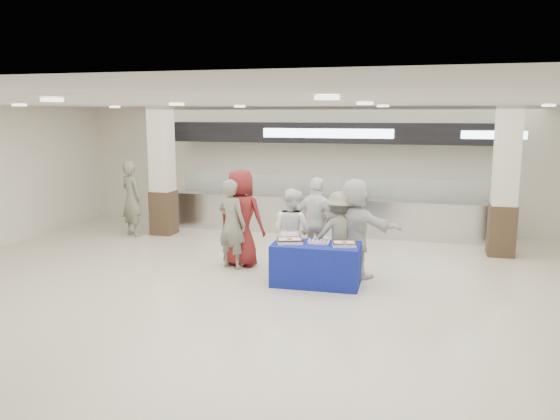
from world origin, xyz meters
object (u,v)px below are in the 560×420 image
(civilian_maroon, at_px, (241,218))
(soldier_bg, at_px, (132,199))
(sheet_cake_left, at_px, (290,240))
(chef_tall, at_px, (292,231))
(civilian_white, at_px, (355,228))
(display_table, at_px, (316,264))
(soldier_b, at_px, (339,234))
(cupcake_tray, at_px, (319,242))
(sheet_cake_right, at_px, (344,243))
(chef_short, at_px, (317,223))
(soldier_a, at_px, (232,224))

(civilian_maroon, height_order, soldier_bg, civilian_maroon)
(sheet_cake_left, xyz_separation_m, chef_tall, (-0.14, 0.70, 0.02))
(chef_tall, xyz_separation_m, civilian_white, (1.20, 0.06, 0.12))
(display_table, relative_size, soldier_b, 0.96)
(sheet_cake_left, bearing_deg, display_table, 7.11)
(cupcake_tray, bearing_deg, soldier_b, 65.40)
(sheet_cake_left, xyz_separation_m, soldier_b, (0.78, 0.70, 0.01))
(soldier_b, height_order, civilian_white, civilian_white)
(sheet_cake_right, distance_m, civilian_maroon, 2.38)
(sheet_cake_left, height_order, cupcake_tray, sheet_cake_left)
(sheet_cake_left, distance_m, chef_tall, 0.71)
(chef_short, height_order, civilian_white, civilian_white)
(cupcake_tray, distance_m, soldier_bg, 5.89)
(cupcake_tray, xyz_separation_m, civilian_maroon, (-1.74, 0.81, 0.20))
(display_table, xyz_separation_m, soldier_bg, (-5.23, 2.69, 0.56))
(soldier_b, height_order, soldier_bg, soldier_bg)
(cupcake_tray, distance_m, chef_short, 1.13)
(sheet_cake_left, bearing_deg, cupcake_tray, 11.64)
(cupcake_tray, height_order, soldier_b, soldier_b)
(soldier_a, height_order, chef_tall, soldier_a)
(soldier_a, bearing_deg, civilian_maroon, -100.24)
(soldier_a, bearing_deg, chef_tall, -160.98)
(civilian_maroon, xyz_separation_m, soldier_b, (2.02, -0.21, -0.17))
(chef_tall, bearing_deg, sheet_cake_right, 173.75)
(cupcake_tray, xyz_separation_m, soldier_a, (-1.86, 0.59, 0.11))
(soldier_b, relative_size, soldier_bg, 0.86)
(sheet_cake_right, relative_size, soldier_a, 0.26)
(sheet_cake_left, distance_m, chef_short, 1.22)
(sheet_cake_left, height_order, soldier_bg, soldier_bg)
(display_table, relative_size, civilian_white, 0.83)
(cupcake_tray, xyz_separation_m, soldier_b, (0.27, 0.59, 0.03))
(civilian_maroon, bearing_deg, chef_tall, 175.63)
(display_table, height_order, chef_short, chef_short)
(sheet_cake_right, distance_m, chef_short, 1.36)
(display_table, xyz_separation_m, soldier_b, (0.31, 0.64, 0.43))
(sheet_cake_right, distance_m, civilian_white, 0.73)
(civilian_white, relative_size, soldier_bg, 0.99)
(sheet_cake_right, relative_size, chef_short, 0.26)
(soldier_a, relative_size, soldier_b, 1.10)
(soldier_bg, bearing_deg, chef_tall, -176.75)
(cupcake_tray, relative_size, soldier_a, 0.20)
(civilian_white, bearing_deg, soldier_bg, 5.51)
(display_table, height_order, sheet_cake_left, sheet_cake_left)
(sheet_cake_left, bearing_deg, sheet_cake_right, 2.54)
(soldier_b, bearing_deg, sheet_cake_right, 87.83)
(sheet_cake_right, xyz_separation_m, cupcake_tray, (-0.46, 0.06, -0.02))
(display_table, height_order, cupcake_tray, cupcake_tray)
(chef_tall, height_order, soldier_bg, soldier_bg)
(soldier_bg, bearing_deg, display_table, 179.97)
(civilian_maroon, distance_m, soldier_a, 0.26)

